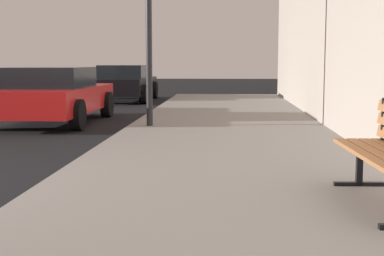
{
  "coord_description": "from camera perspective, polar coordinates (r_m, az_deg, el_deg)",
  "views": [
    {
      "loc": [
        3.94,
        -5.47,
        1.4
      ],
      "look_at": [
        3.45,
        2.16,
        0.48
      ],
      "focal_mm": 52.19,
      "sensor_mm": 36.0,
      "label": 1
    }
  ],
  "objects": [
    {
      "name": "car_red",
      "position": [
        13.07,
        -14.03,
        3.32
      ],
      "size": [
        2.07,
        4.35,
        1.27
      ],
      "color": "red",
      "rests_on": "ground_plane"
    },
    {
      "name": "car_black",
      "position": [
        19.99,
        -6.89,
        4.61
      ],
      "size": [
        1.94,
        4.25,
        1.27
      ],
      "color": "black",
      "rests_on": "ground_plane"
    },
    {
      "name": "sidewalk",
      "position": [
        5.63,
        4.18,
        -6.8
      ],
      "size": [
        4.0,
        32.0,
        0.15
      ],
      "primitive_type": "cube",
      "color": "gray",
      "rests_on": "ground_plane"
    }
  ]
}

